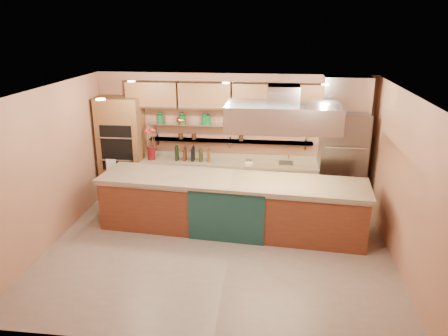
# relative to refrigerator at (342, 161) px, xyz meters

# --- Properties ---
(floor) EXTENTS (6.00, 5.00, 0.02)m
(floor) POSITION_rel_refrigerator_xyz_m (-2.35, -2.14, -1.06)
(floor) COLOR gray
(floor) RESTS_ON ground
(ceiling) EXTENTS (6.00, 5.00, 0.02)m
(ceiling) POSITION_rel_refrigerator_xyz_m (-2.35, -2.14, 1.75)
(ceiling) COLOR black
(ceiling) RESTS_ON wall_back
(wall_back) EXTENTS (6.00, 0.04, 2.80)m
(wall_back) POSITION_rel_refrigerator_xyz_m (-2.35, 0.36, 0.35)
(wall_back) COLOR #AC7251
(wall_back) RESTS_ON floor
(wall_front) EXTENTS (6.00, 0.04, 2.80)m
(wall_front) POSITION_rel_refrigerator_xyz_m (-2.35, -4.64, 0.35)
(wall_front) COLOR #AC7251
(wall_front) RESTS_ON floor
(wall_left) EXTENTS (0.04, 5.00, 2.80)m
(wall_left) POSITION_rel_refrigerator_xyz_m (-5.35, -2.14, 0.35)
(wall_left) COLOR #AC7251
(wall_left) RESTS_ON floor
(wall_right) EXTENTS (0.04, 5.00, 2.80)m
(wall_right) POSITION_rel_refrigerator_xyz_m (0.65, -2.14, 0.35)
(wall_right) COLOR #AC7251
(wall_right) RESTS_ON floor
(oven_stack) EXTENTS (0.95, 0.64, 2.30)m
(oven_stack) POSITION_rel_refrigerator_xyz_m (-4.80, 0.04, 0.10)
(oven_stack) COLOR brown
(oven_stack) RESTS_ON floor
(refrigerator) EXTENTS (0.95, 0.72, 2.10)m
(refrigerator) POSITION_rel_refrigerator_xyz_m (0.00, 0.00, 0.00)
(refrigerator) COLOR slate
(refrigerator) RESTS_ON floor
(back_counter) EXTENTS (3.84, 0.64, 0.93)m
(back_counter) POSITION_rel_refrigerator_xyz_m (-2.40, 0.06, -0.58)
(back_counter) COLOR tan
(back_counter) RESTS_ON floor
(wall_shelf_lower) EXTENTS (3.60, 0.26, 0.03)m
(wall_shelf_lower) POSITION_rel_refrigerator_xyz_m (-2.40, 0.23, 0.30)
(wall_shelf_lower) COLOR silver
(wall_shelf_lower) RESTS_ON wall_back
(wall_shelf_upper) EXTENTS (3.60, 0.26, 0.03)m
(wall_shelf_upper) POSITION_rel_refrigerator_xyz_m (-2.40, 0.23, 0.65)
(wall_shelf_upper) COLOR silver
(wall_shelf_upper) RESTS_ON wall_back
(upper_cabinets) EXTENTS (4.60, 0.36, 0.55)m
(upper_cabinets) POSITION_rel_refrigerator_xyz_m (-2.35, 0.18, 1.30)
(upper_cabinets) COLOR brown
(upper_cabinets) RESTS_ON wall_back
(range_hood) EXTENTS (2.00, 1.00, 0.45)m
(range_hood) POSITION_rel_refrigerator_xyz_m (-1.29, -1.34, 1.20)
(range_hood) COLOR silver
(range_hood) RESTS_ON ceiling
(ceiling_downlights) EXTENTS (4.00, 2.80, 0.02)m
(ceiling_downlights) POSITION_rel_refrigerator_xyz_m (-2.35, -1.94, 1.72)
(ceiling_downlights) COLOR #FFE5A5
(ceiling_downlights) RESTS_ON ceiling
(island) EXTENTS (5.03, 1.48, 1.04)m
(island) POSITION_rel_refrigerator_xyz_m (-2.19, -1.34, -0.53)
(island) COLOR brown
(island) RESTS_ON floor
(flower_vase) EXTENTS (0.21, 0.21, 0.30)m
(flower_vase) POSITION_rel_refrigerator_xyz_m (-4.13, 0.01, 0.03)
(flower_vase) COLOR #5B0D12
(flower_vase) RESTS_ON back_counter
(oil_bottle_cluster) EXTENTS (0.86, 0.56, 0.27)m
(oil_bottle_cluster) POSITION_rel_refrigerator_xyz_m (-3.19, 0.01, 0.01)
(oil_bottle_cluster) COLOR black
(oil_bottle_cluster) RESTS_ON back_counter
(kitchen_scale) EXTENTS (0.17, 0.14, 0.09)m
(kitchen_scale) POSITION_rel_refrigerator_xyz_m (-1.96, 0.01, -0.08)
(kitchen_scale) COLOR white
(kitchen_scale) RESTS_ON back_counter
(bar_faucet) EXTENTS (0.03, 0.03, 0.20)m
(bar_faucet) POSITION_rel_refrigerator_xyz_m (-1.11, 0.11, -0.02)
(bar_faucet) COLOR white
(bar_faucet) RESTS_ON back_counter
(copper_kettle) EXTENTS (0.23, 0.23, 0.15)m
(copper_kettle) POSITION_rel_refrigerator_xyz_m (-3.50, 0.23, 0.74)
(copper_kettle) COLOR #BF5E2C
(copper_kettle) RESTS_ON wall_shelf_upper
(green_canister) EXTENTS (0.21, 0.21, 0.20)m
(green_canister) POSITION_rel_refrigerator_xyz_m (-2.90, 0.23, 0.76)
(green_canister) COLOR #104D23
(green_canister) RESTS_ON wall_shelf_upper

